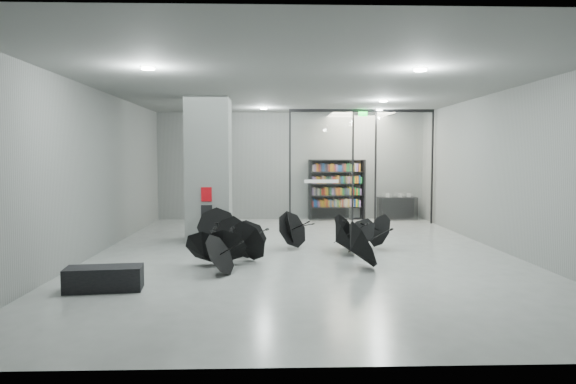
{
  "coord_description": "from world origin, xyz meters",
  "views": [
    {
      "loc": [
        -0.77,
        -12.74,
        2.38
      ],
      "look_at": [
        -0.3,
        1.5,
        1.4
      ],
      "focal_mm": 32.73,
      "sensor_mm": 36.0,
      "label": 1
    }
  ],
  "objects_px": {
    "column": "(209,170)",
    "umbrella_cluster": "(285,244)",
    "bookshelf": "(337,190)",
    "shop_counter": "(397,208)",
    "bench": "(104,279)"
  },
  "relations": [
    {
      "from": "bookshelf",
      "to": "umbrella_cluster",
      "type": "height_order",
      "value": "bookshelf"
    },
    {
      "from": "bench",
      "to": "umbrella_cluster",
      "type": "relative_size",
      "value": 0.24
    },
    {
      "from": "bookshelf",
      "to": "shop_counter",
      "type": "xyz_separation_m",
      "value": [
        2.27,
        -0.09,
        -0.7
      ]
    },
    {
      "from": "bench",
      "to": "bookshelf",
      "type": "height_order",
      "value": "bookshelf"
    },
    {
      "from": "bookshelf",
      "to": "umbrella_cluster",
      "type": "relative_size",
      "value": 0.41
    },
    {
      "from": "shop_counter",
      "to": "bookshelf",
      "type": "bearing_deg",
      "value": 169.64
    },
    {
      "from": "shop_counter",
      "to": "umbrella_cluster",
      "type": "distance_m",
      "value": 8.34
    },
    {
      "from": "column",
      "to": "umbrella_cluster",
      "type": "height_order",
      "value": "column"
    },
    {
      "from": "umbrella_cluster",
      "to": "bench",
      "type": "bearing_deg",
      "value": -137.17
    },
    {
      "from": "column",
      "to": "bookshelf",
      "type": "distance_m",
      "value": 6.4
    },
    {
      "from": "bench",
      "to": "shop_counter",
      "type": "xyz_separation_m",
      "value": [
        7.7,
        10.14,
        0.21
      ]
    },
    {
      "from": "column",
      "to": "bookshelf",
      "type": "height_order",
      "value": "column"
    },
    {
      "from": "umbrella_cluster",
      "to": "column",
      "type": "bearing_deg",
      "value": 130.46
    },
    {
      "from": "umbrella_cluster",
      "to": "shop_counter",
      "type": "bearing_deg",
      "value": 58.16
    },
    {
      "from": "bookshelf",
      "to": "umbrella_cluster",
      "type": "bearing_deg",
      "value": -116.25
    }
  ]
}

